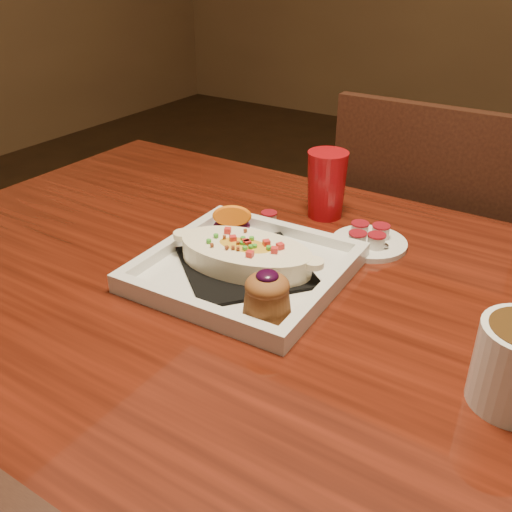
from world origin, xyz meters
The scene contains 6 objects.
table centered at (0.00, 0.00, 0.65)m, with size 1.50×0.90×0.75m.
chair_far centered at (0.00, 0.63, 0.51)m, with size 0.42×0.42×0.93m.
plate centered at (-0.11, 0.02, 0.78)m, with size 0.31×0.31×0.08m.
saucer centered at (0.00, 0.22, 0.76)m, with size 0.13×0.13×0.09m.
creamer_loose centered at (-0.19, 0.20, 0.76)m, with size 0.03×0.03×0.02m.
red_tumbler centered at (-0.12, 0.29, 0.81)m, with size 0.08×0.08×0.13m, color #A70B13.
Camera 1 is at (0.31, -0.61, 1.21)m, focal length 40.00 mm.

